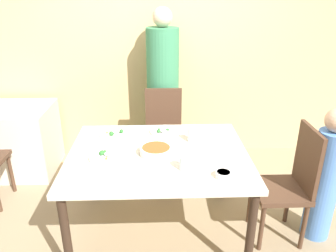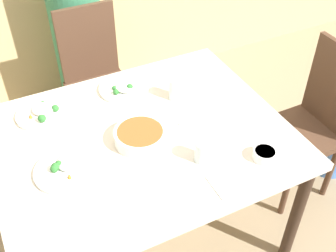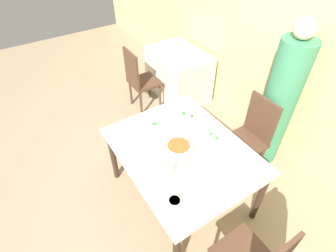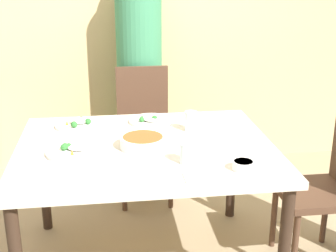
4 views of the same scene
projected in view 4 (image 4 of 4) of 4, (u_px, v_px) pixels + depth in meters
name	position (u px, v px, depth m)	size (l,w,h in m)	color
wall_back	(128.00, 5.00, 3.73)	(10.00, 0.06, 2.70)	tan
dining_table	(146.00, 158.00, 2.52)	(1.36, 1.09, 0.75)	beige
chair_adult_spot	(144.00, 130.00, 3.41)	(0.40, 0.40, 0.96)	#4C3323
chair_child_spot	(329.00, 180.00, 2.63)	(0.40, 0.40, 0.96)	#4C3323
person_adult	(140.00, 80.00, 3.63)	(0.35, 0.35, 1.74)	#387F56
bowl_curry	(143.00, 142.00, 2.45)	(0.24, 0.24, 0.06)	white
plate_rice_adult	(151.00, 120.00, 2.84)	(0.26, 0.26, 0.05)	white
plate_rice_child	(73.00, 151.00, 2.38)	(0.27, 0.27, 0.05)	white
plate_noodles	(77.00, 124.00, 2.77)	(0.25, 0.25, 0.06)	white
bowl_rice_small	(243.00, 165.00, 2.19)	(0.10, 0.10, 0.05)	white
glass_water_tall	(191.00, 121.00, 2.69)	(0.07, 0.07, 0.12)	silver
glass_water_short	(187.00, 153.00, 2.25)	(0.07, 0.07, 0.10)	silver
napkin_folded	(199.00, 177.00, 2.12)	(0.14, 0.14, 0.01)	white
fork_steel	(198.00, 142.00, 2.53)	(0.18, 0.04, 0.01)	silver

